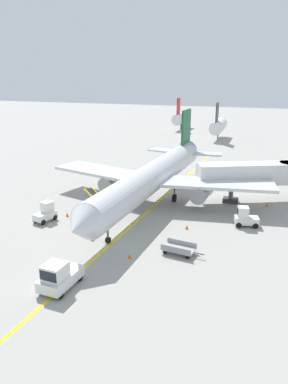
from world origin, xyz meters
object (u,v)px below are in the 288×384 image
Objects in this scene: ground_crew_marshaller at (74,215)px; safety_cone_nose_left at (130,256)px; baggage_cart_loaded at (179,249)px; safety_cone_nose_right at (140,200)px; safety_cone_tail_area at (267,204)px; safety_cone_wingtip_left at (187,227)px; airliner at (154,176)px; pushback_tug at (59,276)px; baggage_tug_by_cargo_door at (46,213)px; ground_crew_wing_walker at (89,227)px; safety_cone_wingtip_right at (67,215)px; baggage_tug_near_wing at (245,218)px; belt_loader_forward_hold at (102,209)px; jet_bridge at (258,174)px.

ground_crew_marshaller is 9.86m from safety_cone_nose_left.
baggage_cart_loaded is 2.25× the size of ground_crew_marshaller.
safety_cone_nose_right is 15.34m from safety_cone_tail_area.
safety_cone_wingtip_left is at bearing 66.84° from safety_cone_nose_left.
airliner is at bearing 2.44° from safety_cone_nose_right.
airliner is 9.48× the size of pushback_tug.
safety_cone_nose_left is at bearing -74.19° from safety_cone_nose_right.
baggage_tug_by_cargo_door is 25.73m from safety_cone_tail_area.
safety_cone_nose_right is (-4.01, 14.15, 0.00)m from safety_cone_nose_left.
safety_cone_wingtip_right is at bearing 140.51° from ground_crew_wing_walker.
safety_cone_tail_area is (2.09, 7.09, -0.71)m from baggage_tug_near_wing.
airliner is at bearing 99.07° from safety_cone_nose_left.
ground_crew_wing_walker is (1.18, -5.45, 0.13)m from belt_loader_forward_hold.
baggage_tug_by_cargo_door is 6.03× the size of safety_cone_wingtip_right.
ground_crew_wing_walker reaches higher than baggage_cart_loaded.
pushback_tug is 8.47× the size of safety_cone_nose_left.
safety_cone_wingtip_left is at bearing -3.95° from belt_loader_forward_hold.
ground_crew_marshaller reaches higher than safety_cone_wingtip_left.
jet_bridge reaches higher than safety_cone_nose_left.
safety_cone_nose_left and safety_cone_wingtip_right have the same top height.
pushback_tug is 1.41× the size of baggage_tug_by_cargo_door.
pushback_tug is at bearing -117.02° from jet_bridge.
safety_cone_wingtip_right is (-13.34, -0.89, 0.00)m from safety_cone_wingtip_left.
baggage_tug_by_cargo_door reaches higher than ground_crew_marshaller.
baggage_tug_by_cargo_door reaches higher than safety_cone_wingtip_right.
safety_cone_wingtip_left is at bearing 28.94° from ground_crew_wing_walker.
ground_crew_wing_walker is at bearing 102.97° from pushback_tug.
jet_bridge is 21.91m from ground_crew_wing_walker.
ground_crew_wing_walker is at bearing -39.49° from safety_cone_wingtip_right.
belt_loader_forward_hold is 1.28× the size of baggage_cart_loaded.
safety_cone_wingtip_right is at bearing 50.90° from baggage_tug_by_cargo_door.
baggage_tug_near_wing is at bearing -18.72° from airliner.
pushback_tug is 12.47m from ground_crew_marshaller.
airliner is at bearing 43.53° from safety_cone_wingtip_right.
baggage_tug_by_cargo_door is 6.07m from belt_loader_forward_hold.
airliner is 13.50× the size of baggage_tug_near_wing.
safety_cone_wingtip_right is at bearing -148.34° from jet_bridge.
airliner is at bearing 161.28° from baggage_tug_near_wing.
airliner reaches higher than safety_cone_nose_right.
baggage_cart_loaded is at bearing -10.52° from baggage_tug_by_cargo_door.
baggage_cart_loaded is 8.71× the size of safety_cone_wingtip_right.
safety_cone_wingtip_right and safety_cone_tail_area have the same top height.
baggage_tug_by_cargo_door is at bearing 161.71° from ground_crew_wing_walker.
baggage_tug_near_wing and baggage_tug_by_cargo_door have the same top height.
baggage_tug_near_wing is at bearing -16.04° from safety_cone_nose_right.
ground_crew_marshaller is at bearing 141.13° from ground_crew_wing_walker.
safety_cone_nose_right is at bearing 163.96° from baggage_tug_near_wing.
airliner is 20.45m from pushback_tug.
safety_cone_tail_area is at bearing 58.99° from pushback_tug.
ground_crew_marshaller reaches higher than safety_cone_nose_right.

